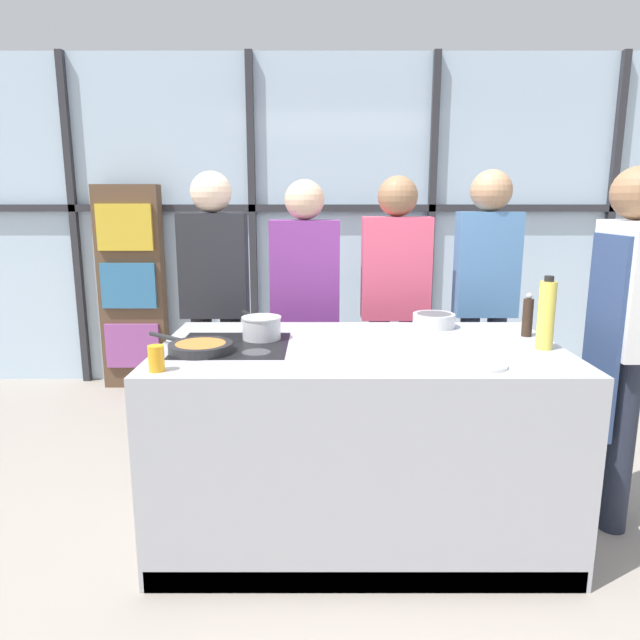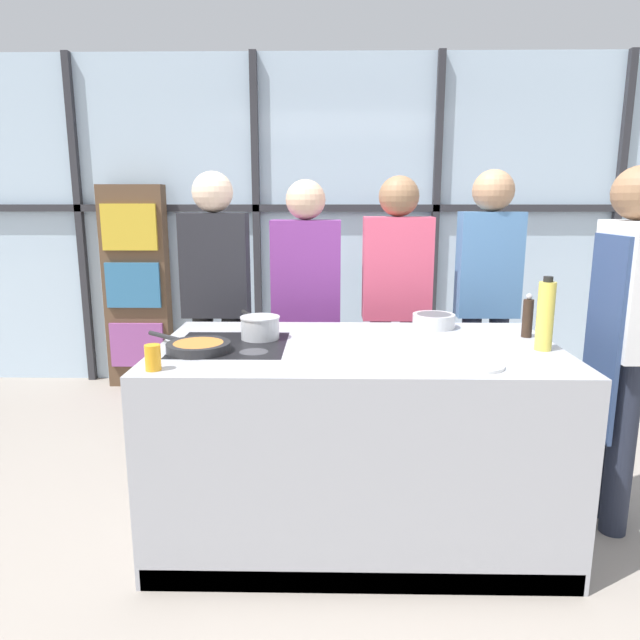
{
  "view_description": "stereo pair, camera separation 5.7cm",
  "coord_description": "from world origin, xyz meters",
  "px_view_note": "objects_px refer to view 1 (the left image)",
  "views": [
    {
      "loc": [
        -0.19,
        -2.6,
        1.6
      ],
      "look_at": [
        -0.18,
        0.1,
        1.03
      ],
      "focal_mm": 32.0,
      "sensor_mm": 36.0,
      "label": 1
    },
    {
      "loc": [
        -0.13,
        -2.6,
        1.6
      ],
      "look_at": [
        -0.18,
        0.1,
        1.03
      ],
      "focal_mm": 32.0,
      "sensor_mm": 36.0,
      "label": 2
    }
  ],
  "objects_px": {
    "spectator_center_left": "(303,300)",
    "juice_glass_near": "(155,358)",
    "spectator_far_right": "(484,290)",
    "frying_pan": "(198,347)",
    "mixing_bowl": "(432,320)",
    "oil_bottle": "(544,315)",
    "chef": "(621,324)",
    "spectator_far_left": "(213,293)",
    "saucepan": "(260,327)",
    "pepper_grinder": "(526,316)",
    "white_plate": "(476,364)",
    "spectator_center_right": "(393,297)"
  },
  "relations": [
    {
      "from": "saucepan",
      "to": "oil_bottle",
      "type": "bearing_deg",
      "value": -8.47
    },
    {
      "from": "spectator_far_left",
      "to": "white_plate",
      "type": "distance_m",
      "value": 1.82
    },
    {
      "from": "oil_bottle",
      "to": "juice_glass_near",
      "type": "xyz_separation_m",
      "value": [
        -1.68,
        -0.35,
        -0.11
      ]
    },
    {
      "from": "frying_pan",
      "to": "mixing_bowl",
      "type": "relative_size",
      "value": 1.97
    },
    {
      "from": "saucepan",
      "to": "pepper_grinder",
      "type": "bearing_deg",
      "value": 2.41
    },
    {
      "from": "spectator_far_left",
      "to": "saucepan",
      "type": "xyz_separation_m",
      "value": [
        0.37,
        -0.79,
        -0.04
      ]
    },
    {
      "from": "spectator_center_left",
      "to": "oil_bottle",
      "type": "distance_m",
      "value": 1.5
    },
    {
      "from": "frying_pan",
      "to": "oil_bottle",
      "type": "xyz_separation_m",
      "value": [
        1.57,
        0.05,
        0.14
      ]
    },
    {
      "from": "saucepan",
      "to": "juice_glass_near",
      "type": "height_order",
      "value": "saucepan"
    },
    {
      "from": "saucepan",
      "to": "white_plate",
      "type": "xyz_separation_m",
      "value": [
        0.94,
        -0.47,
        -0.05
      ]
    },
    {
      "from": "frying_pan",
      "to": "pepper_grinder",
      "type": "distance_m",
      "value": 1.61
    },
    {
      "from": "oil_bottle",
      "to": "juice_glass_near",
      "type": "bearing_deg",
      "value": -168.26
    },
    {
      "from": "chef",
      "to": "spectator_far_left",
      "type": "xyz_separation_m",
      "value": [
        -2.1,
        0.86,
        0.01
      ]
    },
    {
      "from": "spectator_center_left",
      "to": "pepper_grinder",
      "type": "bearing_deg",
      "value": 147.1
    },
    {
      "from": "saucepan",
      "to": "frying_pan",
      "type": "bearing_deg",
      "value": -135.76
    },
    {
      "from": "spectator_far_left",
      "to": "juice_glass_near",
      "type": "distance_m",
      "value": 1.33
    },
    {
      "from": "spectator_center_left",
      "to": "white_plate",
      "type": "xyz_separation_m",
      "value": [
        0.75,
        -1.26,
        -0.05
      ]
    },
    {
      "from": "spectator_center_right",
      "to": "frying_pan",
      "type": "xyz_separation_m",
      "value": [
        -1.01,
        -1.04,
        -0.05
      ]
    },
    {
      "from": "spectator_far_left",
      "to": "frying_pan",
      "type": "relative_size",
      "value": 4.02
    },
    {
      "from": "spectator_far_left",
      "to": "oil_bottle",
      "type": "bearing_deg",
      "value": 149.73
    },
    {
      "from": "spectator_far_left",
      "to": "spectator_far_right",
      "type": "bearing_deg",
      "value": -180.0
    },
    {
      "from": "chef",
      "to": "saucepan",
      "type": "xyz_separation_m",
      "value": [
        -1.74,
        0.07,
        -0.03
      ]
    },
    {
      "from": "spectator_center_left",
      "to": "white_plate",
      "type": "height_order",
      "value": "spectator_center_left"
    },
    {
      "from": "mixing_bowl",
      "to": "oil_bottle",
      "type": "bearing_deg",
      "value": -47.72
    },
    {
      "from": "spectator_center_left",
      "to": "spectator_center_right",
      "type": "height_order",
      "value": "spectator_center_right"
    },
    {
      "from": "white_plate",
      "to": "spectator_center_right",
      "type": "bearing_deg",
      "value": 98.23
    },
    {
      "from": "spectator_center_left",
      "to": "pepper_grinder",
      "type": "distance_m",
      "value": 1.35
    },
    {
      "from": "spectator_center_left",
      "to": "saucepan",
      "type": "relative_size",
      "value": 5.13
    },
    {
      "from": "spectator_center_left",
      "to": "saucepan",
      "type": "bearing_deg",
      "value": 76.14
    },
    {
      "from": "spectator_center_right",
      "to": "white_plate",
      "type": "bearing_deg",
      "value": 98.23
    },
    {
      "from": "spectator_far_left",
      "to": "pepper_grinder",
      "type": "distance_m",
      "value": 1.85
    },
    {
      "from": "chef",
      "to": "pepper_grinder",
      "type": "xyz_separation_m",
      "value": [
        -0.41,
        0.13,
        0.01
      ]
    },
    {
      "from": "pepper_grinder",
      "to": "frying_pan",
      "type": "bearing_deg",
      "value": -169.14
    },
    {
      "from": "chef",
      "to": "spectator_center_right",
      "type": "xyz_separation_m",
      "value": [
        -0.98,
        0.86,
        -0.02
      ]
    },
    {
      "from": "spectator_center_left",
      "to": "juice_glass_near",
      "type": "height_order",
      "value": "spectator_center_left"
    },
    {
      "from": "chef",
      "to": "spectator_center_left",
      "type": "height_order",
      "value": "chef"
    },
    {
      "from": "spectator_center_left",
      "to": "frying_pan",
      "type": "distance_m",
      "value": 1.13
    },
    {
      "from": "spectator_far_right",
      "to": "white_plate",
      "type": "bearing_deg",
      "value": 73.12
    },
    {
      "from": "chef",
      "to": "juice_glass_near",
      "type": "height_order",
      "value": "chef"
    },
    {
      "from": "chef",
      "to": "frying_pan",
      "type": "relative_size",
      "value": 3.98
    },
    {
      "from": "spectator_far_left",
      "to": "juice_glass_near",
      "type": "bearing_deg",
      "value": 90.26
    },
    {
      "from": "spectator_far_right",
      "to": "juice_glass_near",
      "type": "bearing_deg",
      "value": 38.33
    },
    {
      "from": "chef",
      "to": "spectator_center_right",
      "type": "relative_size",
      "value": 1.0
    },
    {
      "from": "spectator_far_right",
      "to": "pepper_grinder",
      "type": "distance_m",
      "value": 0.73
    },
    {
      "from": "pepper_grinder",
      "to": "saucepan",
      "type": "bearing_deg",
      "value": -177.59
    },
    {
      "from": "chef",
      "to": "spectator_far_left",
      "type": "height_order",
      "value": "spectator_far_left"
    },
    {
      "from": "white_plate",
      "to": "mixing_bowl",
      "type": "bearing_deg",
      "value": 93.16
    },
    {
      "from": "mixing_bowl",
      "to": "pepper_grinder",
      "type": "relative_size",
      "value": 1.02
    },
    {
      "from": "spectator_center_right",
      "to": "mixing_bowl",
      "type": "relative_size",
      "value": 7.8
    },
    {
      "from": "mixing_bowl",
      "to": "oil_bottle",
      "type": "xyz_separation_m",
      "value": [
        0.42,
        -0.46,
        0.12
      ]
    }
  ]
}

